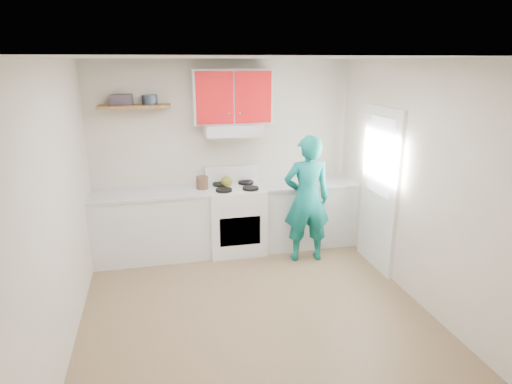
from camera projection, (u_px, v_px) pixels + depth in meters
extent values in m
plane|color=brown|center=(254.00, 309.00, 4.72)|extent=(3.80, 3.80, 0.00)
cube|color=white|center=(254.00, 58.00, 3.97)|extent=(3.60, 3.80, 0.04)
cube|color=beige|center=(224.00, 155.00, 6.11)|extent=(3.60, 0.04, 2.60)
cube|color=beige|center=(326.00, 286.00, 2.57)|extent=(3.60, 0.04, 2.60)
cube|color=beige|center=(60.00, 207.00, 3.95)|extent=(0.04, 3.80, 2.60)
cube|color=beige|center=(415.00, 183.00, 4.74)|extent=(0.04, 3.80, 2.60)
cube|color=white|center=(379.00, 190.00, 5.46)|extent=(0.05, 0.85, 2.05)
cube|color=white|center=(380.00, 156.00, 5.33)|extent=(0.01, 0.55, 0.95)
cube|color=silver|center=(152.00, 226.00, 5.85)|extent=(1.52, 0.60, 0.90)
cube|color=silver|center=(306.00, 213.00, 6.33)|extent=(1.32, 0.60, 0.90)
cube|color=white|center=(236.00, 219.00, 6.07)|extent=(0.76, 0.65, 0.92)
cube|color=silver|center=(233.00, 129.00, 5.81)|extent=(0.76, 0.44, 0.15)
cube|color=red|center=(232.00, 97.00, 5.74)|extent=(1.02, 0.33, 0.70)
cube|color=brown|center=(134.00, 106.00, 5.51)|extent=(0.90, 0.30, 0.04)
cube|color=#423A42|center=(122.00, 100.00, 5.49)|extent=(0.27, 0.20, 0.13)
cylinder|color=#333D4C|center=(150.00, 100.00, 5.56)|extent=(0.22, 0.22, 0.12)
ellipsoid|color=olive|center=(227.00, 181.00, 5.98)|extent=(0.20, 0.20, 0.14)
cylinder|color=#503523|center=(202.00, 183.00, 5.85)|extent=(0.18, 0.18, 0.19)
cube|color=olive|center=(282.00, 185.00, 6.09)|extent=(0.33, 0.25, 0.02)
cube|color=red|center=(332.00, 183.00, 6.22)|extent=(0.35, 0.32, 0.01)
imported|color=#0C7168|center=(307.00, 199.00, 5.68)|extent=(0.65, 0.46, 1.69)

